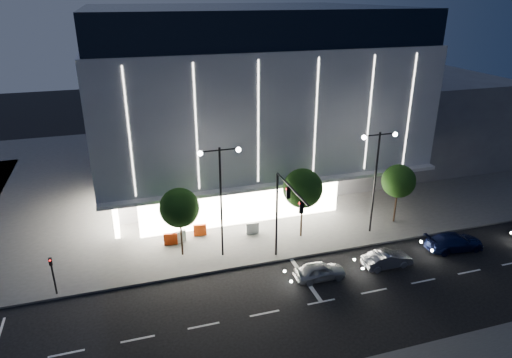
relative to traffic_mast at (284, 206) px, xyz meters
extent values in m
plane|color=black|center=(-1.00, -3.34, -5.03)|extent=(160.00, 160.00, 0.00)
cube|color=#474747|center=(4.00, 20.66, -4.95)|extent=(70.00, 40.00, 0.15)
cube|color=#4C4C51|center=(2.00, 20.66, -3.03)|extent=(28.00, 21.00, 4.00)
cube|color=#9C9CA2|center=(2.00, 18.66, 4.47)|extent=(30.00, 25.00, 11.00)
cube|color=black|center=(2.00, 18.66, 11.47)|extent=(29.40, 24.50, 3.00)
cube|color=white|center=(-1.00, 7.36, -3.03)|extent=(18.00, 0.40, 3.60)
cube|color=white|center=(-11.80, 12.66, -3.03)|extent=(0.40, 10.00, 3.60)
cube|color=#9C9CA2|center=(2.00, 6.36, -0.93)|extent=(30.00, 2.00, 0.30)
cube|color=white|center=(2.00, 6.14, 4.47)|extent=(24.00, 0.06, 10.00)
cube|color=#4C4C51|center=(25.00, 20.66, -0.03)|extent=(16.00, 20.00, 10.00)
cylinder|color=black|center=(0.00, 1.46, -1.53)|extent=(0.18, 0.18, 7.00)
cylinder|color=black|center=(0.00, -1.44, 1.97)|extent=(0.14, 5.80, 0.14)
cube|color=black|center=(0.00, -0.74, 1.37)|extent=(0.28, 0.18, 0.85)
cube|color=black|center=(0.00, -3.14, 1.37)|extent=(0.28, 0.18, 0.85)
sphere|color=#FF0C0C|center=(-0.12, -0.74, 1.67)|extent=(0.14, 0.14, 0.14)
cylinder|color=black|center=(-4.00, 2.66, -0.53)|extent=(0.16, 0.16, 9.00)
cylinder|color=black|center=(-4.70, 2.66, 3.77)|extent=(1.40, 0.10, 0.10)
cylinder|color=black|center=(-3.30, 2.66, 3.77)|extent=(1.40, 0.10, 0.10)
sphere|color=white|center=(-5.40, 2.66, 3.67)|extent=(0.36, 0.36, 0.36)
sphere|color=white|center=(-2.60, 2.66, 3.67)|extent=(0.36, 0.36, 0.36)
cylinder|color=black|center=(9.00, 2.66, -0.53)|extent=(0.16, 0.16, 9.00)
cylinder|color=black|center=(8.30, 2.66, 3.77)|extent=(1.40, 0.10, 0.10)
cylinder|color=black|center=(9.70, 2.66, 3.77)|extent=(1.40, 0.10, 0.10)
sphere|color=white|center=(7.60, 2.66, 3.67)|extent=(0.36, 0.36, 0.36)
sphere|color=white|center=(10.40, 2.66, 3.67)|extent=(0.36, 0.36, 0.36)
cylinder|color=black|center=(-16.00, 1.16, -3.53)|extent=(0.12, 0.12, 3.00)
cube|color=black|center=(-16.00, 1.16, -2.33)|extent=(0.22, 0.16, 0.55)
sphere|color=#FF0C0C|center=(-16.00, 1.05, -2.18)|extent=(0.10, 0.10, 0.10)
cylinder|color=black|center=(-7.00, 3.66, -3.14)|extent=(0.16, 0.16, 3.78)
sphere|color=#18350E|center=(-7.00, 3.66, -0.82)|extent=(3.02, 3.02, 3.02)
sphere|color=#18350E|center=(-6.70, 3.86, -1.36)|extent=(2.16, 2.16, 2.16)
sphere|color=#18350E|center=(-7.25, 3.51, -1.14)|extent=(1.94, 1.94, 1.94)
cylinder|color=black|center=(3.00, 3.66, -3.00)|extent=(0.16, 0.16, 4.06)
sphere|color=#18350E|center=(3.00, 3.66, -0.50)|extent=(3.25, 3.25, 3.25)
sphere|color=#18350E|center=(3.30, 3.86, -1.08)|extent=(2.32, 2.32, 2.32)
sphere|color=#18350E|center=(2.75, 3.51, -0.85)|extent=(2.09, 2.09, 2.09)
cylinder|color=black|center=(12.00, 3.66, -3.21)|extent=(0.16, 0.16, 3.64)
sphere|color=#18350E|center=(12.00, 3.66, -0.97)|extent=(2.91, 2.91, 2.91)
sphere|color=#18350E|center=(12.30, 3.86, -1.49)|extent=(2.08, 2.08, 2.08)
sphere|color=#18350E|center=(11.75, 3.51, -1.28)|extent=(1.87, 1.87, 1.87)
imported|color=#A3A7AB|center=(2.00, -2.34, -4.38)|extent=(3.81, 1.61, 1.28)
imported|color=gray|center=(7.50, -2.39, -4.40)|extent=(3.83, 1.35, 1.26)
imported|color=#141C4B|center=(14.03, -1.78, -4.34)|extent=(4.86, 2.29, 1.37)
cube|color=red|center=(-7.68, 5.45, -4.38)|extent=(1.12, 0.39, 1.00)
cube|color=silver|center=(-6.94, 5.60, -4.38)|extent=(1.12, 0.60, 1.00)
cube|color=#EA400D|center=(-5.12, 6.24, -4.38)|extent=(1.12, 0.37, 1.00)
cube|color=silver|center=(-0.79, 5.26, -4.38)|extent=(1.11, 0.30, 1.00)
camera|label=1|loc=(-10.60, -27.56, 14.20)|focal=32.00mm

